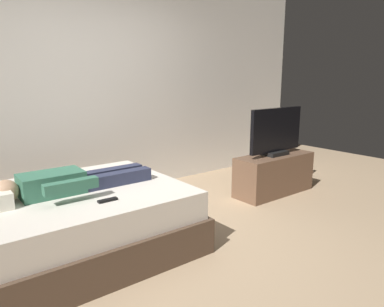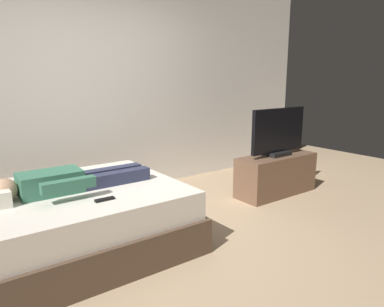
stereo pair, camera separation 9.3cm
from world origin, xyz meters
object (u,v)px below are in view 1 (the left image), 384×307
remote (108,200)px  tv (276,133)px  bed (68,224)px  person (69,182)px  tv_stand (274,174)px

remote → tv: bearing=9.1°
bed → remote: (0.18, -0.41, 0.29)m
bed → remote: size_ratio=12.95×
bed → person: size_ratio=1.54×
remote → person: bearing=110.5°
bed → tv_stand: 2.61m
tv_stand → person: bearing=179.7°
person → tv: size_ratio=1.43×
remote → tv_stand: bearing=9.1°
bed → person: person is taller
remote → tv: size_ratio=0.17×
bed → person: 0.36m
tv_stand → tv: bearing=180.0°
tv → remote: bearing=-170.9°
person → remote: bearing=-69.5°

